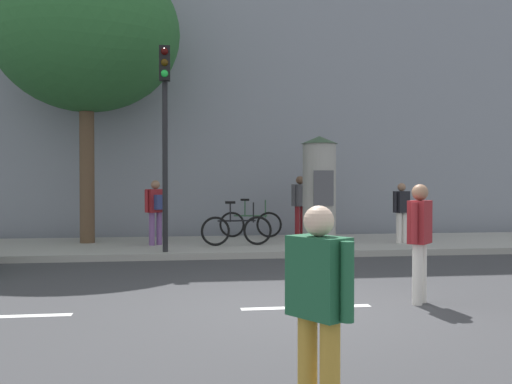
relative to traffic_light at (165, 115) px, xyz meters
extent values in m
plane|color=#38383A|center=(2.00, -5.24, -3.19)|extent=(80.00, 80.00, 0.00)
cube|color=#9E9B93|center=(2.00, 1.76, -3.12)|extent=(36.00, 4.00, 0.15)
cube|color=silver|center=(2.00, -5.24, -3.19)|extent=(1.80, 0.16, 0.01)
cube|color=gray|center=(2.00, 6.76, 2.42)|extent=(36.00, 5.00, 11.21)
cylinder|color=black|center=(0.00, 0.11, -1.14)|extent=(0.12, 0.12, 3.79)
cube|color=black|center=(0.00, -0.07, 1.13)|extent=(0.24, 0.24, 0.75)
sphere|color=#390605|center=(0.00, -0.20, 1.36)|extent=(0.16, 0.16, 0.16)
sphere|color=#3C2906|center=(0.00, -0.20, 1.12)|extent=(0.16, 0.16, 0.16)
sphere|color=green|center=(0.00, -0.20, 0.88)|extent=(0.16, 0.16, 0.16)
cylinder|color=#9E9B93|center=(3.95, 1.75, -1.76)|extent=(0.87, 0.87, 2.56)
cone|color=#334C33|center=(3.95, 1.75, -0.38)|extent=(0.96, 0.96, 0.20)
cube|color=#4C4C51|center=(3.95, 1.30, -1.63)|extent=(0.52, 0.02, 0.90)
cylinder|color=brown|center=(-2.02, 2.33, -1.36)|extent=(0.37, 0.37, 3.36)
ellipsoid|color=#28602D|center=(-2.02, 2.33, 2.34)|extent=(4.76, 4.76, 4.04)
cylinder|color=silver|center=(3.58, -5.29, -2.76)|extent=(0.14, 0.14, 0.85)
cylinder|color=silver|center=(3.71, -5.14, -2.76)|extent=(0.14, 0.14, 0.85)
cube|color=maroon|center=(3.64, -5.22, -2.04)|extent=(0.44, 0.45, 0.60)
cylinder|color=maroon|center=(3.48, -5.40, -2.04)|extent=(0.09, 0.09, 0.57)
cylinder|color=maroon|center=(3.80, -5.03, -2.04)|extent=(0.09, 0.09, 0.57)
sphere|color=#8C664C|center=(3.64, -5.22, -1.62)|extent=(0.23, 0.23, 0.23)
cylinder|color=#B78C33|center=(1.16, -8.98, -2.80)|extent=(0.14, 0.14, 0.79)
cylinder|color=#B78C33|center=(1.27, -9.16, -2.80)|extent=(0.14, 0.14, 0.79)
cube|color=#1E5938|center=(1.21, -9.07, -2.12)|extent=(0.43, 0.49, 0.56)
cylinder|color=#1E5938|center=(1.07, -8.85, -2.12)|extent=(0.09, 0.09, 0.53)
cylinder|color=#1E5938|center=(1.35, -9.29, -2.12)|extent=(0.09, 0.09, 0.53)
sphere|color=beige|center=(1.21, -9.07, -1.74)|extent=(0.21, 0.21, 0.21)
cylinder|color=silver|center=(6.06, 1.25, -2.65)|extent=(0.14, 0.14, 0.78)
cylinder|color=silver|center=(5.89, 1.16, -2.65)|extent=(0.14, 0.14, 0.78)
cube|color=black|center=(5.98, 1.20, -1.99)|extent=(0.45, 0.39, 0.55)
cylinder|color=black|center=(6.19, 1.31, -1.99)|extent=(0.09, 0.09, 0.52)
cylinder|color=black|center=(5.77, 1.10, -1.99)|extent=(0.09, 0.09, 0.52)
sphere|color=#8C664C|center=(5.98, 1.20, -1.61)|extent=(0.21, 0.21, 0.21)
cylinder|color=#724C84|center=(-0.35, 1.47, -2.64)|extent=(0.14, 0.14, 0.81)
cylinder|color=#724C84|center=(-0.18, 1.61, -2.64)|extent=(0.14, 0.14, 0.81)
cube|color=maroon|center=(-0.26, 1.54, -1.94)|extent=(0.50, 0.47, 0.57)
cylinder|color=maroon|center=(-0.47, 1.36, -1.94)|extent=(0.09, 0.09, 0.55)
cylinder|color=maroon|center=(-0.05, 1.71, -1.94)|extent=(0.09, 0.09, 0.55)
sphere|color=#8C664C|center=(-0.26, 1.54, -1.55)|extent=(0.22, 0.22, 0.22)
cube|color=navy|center=(-0.15, 1.40, -1.97)|extent=(0.32, 0.30, 0.36)
cylinder|color=maroon|center=(3.65, 3.08, -2.60)|extent=(0.14, 0.14, 0.87)
cylinder|color=maroon|center=(3.83, 3.24, -2.60)|extent=(0.14, 0.14, 0.87)
cube|color=#4C4C51|center=(3.74, 3.16, -1.86)|extent=(0.53, 0.50, 0.62)
cylinder|color=#4C4C51|center=(3.52, 2.97, -1.86)|extent=(0.09, 0.09, 0.59)
cylinder|color=#4C4C51|center=(3.96, 3.34, -1.86)|extent=(0.09, 0.09, 0.59)
sphere|color=brown|center=(3.74, 3.16, -1.43)|extent=(0.24, 0.24, 0.24)
torus|color=black|center=(1.19, 1.15, -2.68)|extent=(0.72, 0.09, 0.72)
torus|color=black|center=(2.24, 1.20, -2.68)|extent=(0.72, 0.09, 0.72)
cylinder|color=black|center=(1.72, 1.18, -2.43)|extent=(0.95, 0.08, 0.04)
cylinder|color=black|center=(1.56, 1.17, -2.23)|extent=(0.04, 0.04, 0.45)
cylinder|color=black|center=(2.14, 1.20, -2.23)|extent=(0.04, 0.04, 0.50)
cube|color=black|center=(1.56, 1.17, -1.98)|extent=(0.24, 0.11, 0.06)
torus|color=black|center=(1.81, 3.27, -2.68)|extent=(0.72, 0.21, 0.72)
torus|color=black|center=(2.83, 3.06, -2.68)|extent=(0.72, 0.21, 0.72)
cylinder|color=#2D5938|center=(2.32, 3.17, -2.43)|extent=(0.93, 0.23, 0.04)
cylinder|color=#2D5938|center=(2.17, 3.20, -2.23)|extent=(0.04, 0.04, 0.45)
cylinder|color=#2D5938|center=(2.73, 3.08, -2.23)|extent=(0.04, 0.04, 0.50)
cube|color=black|center=(2.17, 3.20, -1.98)|extent=(0.26, 0.15, 0.06)
camera|label=1|loc=(0.24, -12.93, -1.47)|focal=40.51mm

